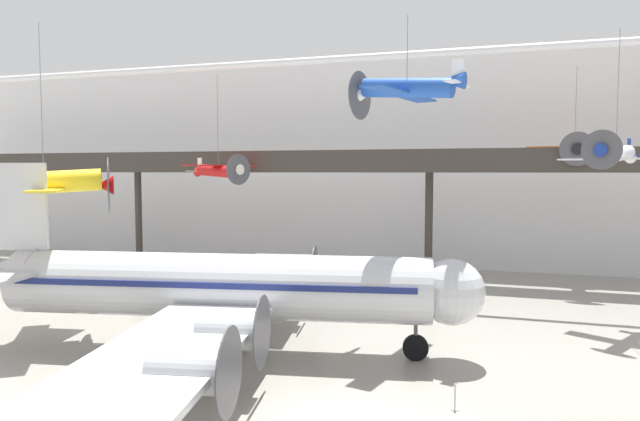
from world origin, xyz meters
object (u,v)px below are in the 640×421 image
Objects in this scene: airliner_silver_main at (215,287)px; stanchion_barrier at (455,402)px; suspended_plane_yellow_lowwing at (44,183)px; suspended_plane_blue_trainer at (407,88)px; suspended_plane_red_highwing at (218,170)px; suspended_plane_white_twin at (616,155)px; suspended_plane_orange_highwing at (574,152)px.

stanchion_barrier is at bearing -26.48° from airliner_silver_main.
suspended_plane_blue_trainer is at bearing -21.20° from suspended_plane_yellow_lowwing.
suspended_plane_white_twin reaches higher than suspended_plane_red_highwing.
suspended_plane_yellow_lowwing is (-31.05, -24.30, -2.24)m from suspended_plane_orange_highwing.
suspended_plane_orange_highwing is at bearing 75.07° from stanchion_barrier.
suspended_plane_red_highwing is at bearing -75.24° from suspended_plane_white_twin.
suspended_plane_white_twin is at bearing -138.17° from suspended_plane_blue_trainer.
stanchion_barrier is (23.57, -3.75, -8.59)m from suspended_plane_yellow_lowwing.
suspended_plane_orange_highwing is 22.12m from suspended_plane_blue_trainer.
suspended_plane_orange_highwing is at bearing 40.38° from airliner_silver_main.
suspended_plane_yellow_lowwing is at bearing 28.70° from suspended_plane_blue_trainer.
suspended_plane_orange_highwing is 1.02× the size of suspended_plane_blue_trainer.
suspended_plane_yellow_lowwing is (-1.51, -18.72, -0.75)m from suspended_plane_red_highwing.
suspended_plane_red_highwing is 18.80m from suspended_plane_yellow_lowwing.
suspended_plane_white_twin is 13.72m from suspended_plane_blue_trainer.
suspended_plane_blue_trainer reaches higher than suspended_plane_yellow_lowwing.
suspended_plane_orange_highwing is 0.96× the size of suspended_plane_white_twin.
suspended_plane_blue_trainer is 7.38× the size of stanchion_barrier.
suspended_plane_yellow_lowwing is at bearing -70.08° from suspended_plane_red_highwing.
suspended_plane_white_twin reaches higher than stanchion_barrier.
suspended_plane_red_highwing is at bearing 49.40° from suspended_plane_yellow_lowwing.
airliner_silver_main is 29.97× the size of stanchion_barrier.
suspended_plane_orange_highwing is 7.53× the size of stanchion_barrier.
suspended_plane_orange_highwing is (20.16, 24.28, 7.65)m from airliner_silver_main.
suspended_plane_yellow_lowwing is (-10.89, -0.02, 5.40)m from airliner_silver_main.
suspended_plane_orange_highwing is 39.49m from suspended_plane_yellow_lowwing.
suspended_plane_blue_trainer is at bearing 110.80° from stanchion_barrier.
suspended_plane_red_highwing is 32.84m from stanchion_barrier.
suspended_plane_orange_highwing is 30.99m from stanchion_barrier.
suspended_plane_red_highwing is 1.21× the size of suspended_plane_blue_trainer.
suspended_plane_white_twin is 1.06× the size of suspended_plane_blue_trainer.
suspended_plane_orange_highwing reaches higher than suspended_plane_red_highwing.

